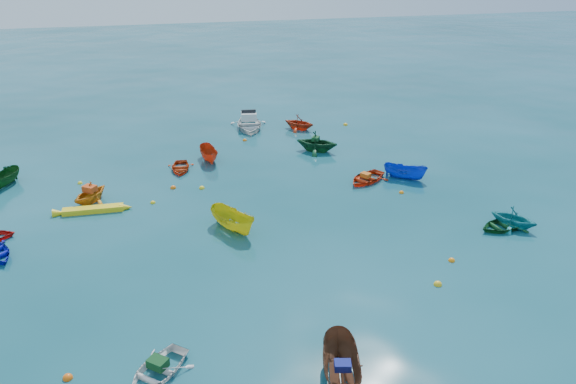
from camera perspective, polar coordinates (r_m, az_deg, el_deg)
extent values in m
plane|color=#093C44|center=(28.86, 2.27, -4.75)|extent=(160.00, 160.00, 0.00)
imported|color=silver|center=(21.38, -13.15, -17.61)|extent=(3.24, 3.32, 0.56)
imported|color=brown|center=(20.74, 5.44, -18.54)|extent=(2.07, 3.68, 1.34)
imported|color=orange|center=(34.67, -19.36, -0.95)|extent=(3.22, 3.29, 1.31)
imported|color=gold|center=(29.82, -5.57, -3.84)|extent=(2.70, 3.43, 1.26)
imported|color=#10441D|center=(31.93, 20.93, -3.45)|extent=(2.99, 2.34, 0.57)
imported|color=teal|center=(32.27, 21.80, -3.29)|extent=(3.10, 3.15, 1.26)
imported|color=#BC3411|center=(39.16, -7.97, 3.19)|extent=(1.35, 2.91, 1.09)
imported|color=#0F4220|center=(40.59, 2.93, 4.19)|extent=(3.87, 3.74, 1.56)
imported|color=red|center=(35.84, 7.94, 1.12)|extent=(3.57, 3.36, 0.60)
imported|color=#0F34BC|center=(36.64, 11.75, 1.37)|extent=(2.87, 2.47, 1.08)
imported|color=red|center=(37.87, -10.88, 2.22)|extent=(2.02, 2.66, 0.52)
imported|color=red|center=(45.28, 1.12, 6.40)|extent=(3.31, 3.28, 1.32)
imported|color=#104715|center=(38.91, -26.86, 0.50)|extent=(2.29, 3.08, 1.12)
imported|color=silver|center=(45.53, -3.97, 6.45)|extent=(3.41, 4.46, 1.46)
cube|color=#10401A|center=(21.14, -13.09, -16.56)|extent=(0.84, 0.82, 0.32)
cube|color=navy|center=(20.08, 5.58, -17.14)|extent=(0.66, 0.55, 0.28)
cube|color=#D54515|center=(34.38, -19.49, 0.33)|extent=(0.90, 0.87, 0.35)
cube|color=#10431D|center=(40.30, 2.82, 5.44)|extent=(0.69, 0.74, 0.29)
cube|color=#D56115|center=(35.59, 7.89, 1.72)|extent=(0.68, 0.72, 0.28)
sphere|color=#F65E0D|center=(22.13, -21.46, -17.21)|extent=(0.36, 0.36, 0.36)
sphere|color=gold|center=(26.14, 14.96, -9.10)|extent=(0.38, 0.38, 0.38)
sphere|color=orange|center=(28.08, 16.28, -6.74)|extent=(0.32, 0.32, 0.32)
sphere|color=yellow|center=(37.46, -20.37, 0.81)|extent=(0.30, 0.30, 0.30)
sphere|color=orange|center=(35.18, -11.58, 0.38)|extent=(0.36, 0.36, 0.36)
sphere|color=yellow|center=(34.84, -8.74, 0.36)|extent=(0.34, 0.34, 0.34)
sphere|color=orange|center=(34.52, 11.45, -0.10)|extent=(0.30, 0.30, 0.30)
sphere|color=yellow|center=(33.49, -13.56, -1.11)|extent=(0.30, 0.30, 0.30)
sphere|color=orange|center=(42.75, -4.42, 5.22)|extent=(0.33, 0.33, 0.33)
sphere|color=gold|center=(46.50, 5.86, 6.78)|extent=(0.38, 0.38, 0.38)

